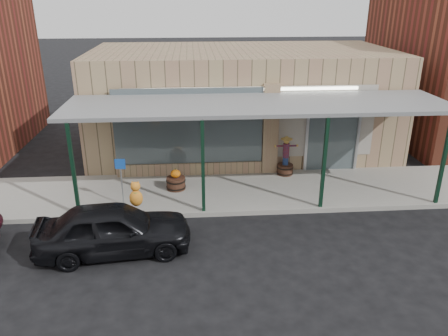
{
  "coord_description": "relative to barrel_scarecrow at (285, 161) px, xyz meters",
  "views": [
    {
      "loc": [
        -2.08,
        -9.66,
        6.27
      ],
      "look_at": [
        -1.15,
        2.6,
        1.34
      ],
      "focal_mm": 35.0,
      "sensor_mm": 36.0,
      "label": 1
    }
  ],
  "objects": [
    {
      "name": "storefront",
      "position": [
        -1.24,
        3.36,
        1.45
      ],
      "size": [
        12.0,
        6.25,
        4.2
      ],
      "color": "#9A835E",
      "rests_on": "ground"
    },
    {
      "name": "parked_sedan",
      "position": [
        -5.4,
        -4.49,
        0.03
      ],
      "size": [
        4.08,
        2.1,
        1.57
      ],
      "rotation": [
        0.0,
        0.0,
        1.68
      ],
      "color": "black",
      "rests_on": "ground"
    },
    {
      "name": "awning",
      "position": [
        -1.24,
        -1.24,
        2.37
      ],
      "size": [
        12.0,
        3.0,
        3.04
      ],
      "color": "slate",
      "rests_on": "ground"
    },
    {
      "name": "barrel_scarecrow",
      "position": [
        0.0,
        0.0,
        0.0
      ],
      "size": [
        0.86,
        0.73,
        1.46
      ],
      "rotation": [
        0.0,
        0.0,
        0.37
      ],
      "color": "#4B2B1E",
      "rests_on": "sidewalk"
    },
    {
      "name": "block_buildings_near",
      "position": [
        0.77,
        4.4,
        3.12
      ],
      "size": [
        61.0,
        8.0,
        8.0
      ],
      "color": "brown",
      "rests_on": "ground"
    },
    {
      "name": "handicap_sign",
      "position": [
        -5.51,
        -2.08,
        0.49
      ],
      "size": [
        0.32,
        0.05,
        1.53
      ],
      "rotation": [
        0.0,
        0.0,
        -0.08
      ],
      "color": "gray",
      "rests_on": "sidewalk"
    },
    {
      "name": "barrel_pumpkin",
      "position": [
        -3.92,
        -1.0,
        -0.23
      ],
      "size": [
        0.79,
        0.79,
        0.74
      ],
      "rotation": [
        0.0,
        0.0,
        -0.31
      ],
      "color": "#4B2B1E",
      "rests_on": "sidewalk"
    },
    {
      "name": "ground",
      "position": [
        -1.24,
        -4.8,
        -0.64
      ],
      "size": [
        120.0,
        120.0,
        0.0
      ],
      "primitive_type": "plane",
      "color": "black",
      "rests_on": "ground"
    },
    {
      "name": "sidewalk",
      "position": [
        -1.24,
        -1.2,
        -0.57
      ],
      "size": [
        40.0,
        3.2,
        0.15
      ],
      "primitive_type": "cube",
      "color": "gray",
      "rests_on": "ground"
    }
  ]
}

